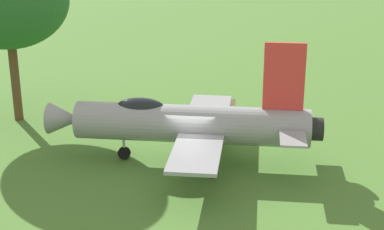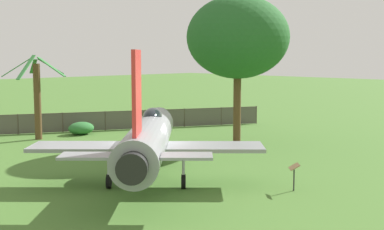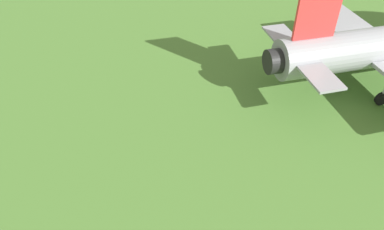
{
  "view_description": "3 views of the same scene",
  "coord_description": "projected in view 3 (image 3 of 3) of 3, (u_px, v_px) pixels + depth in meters",
  "views": [
    {
      "loc": [
        -19.74,
        15.38,
        11.05
      ],
      "look_at": [
        1.47,
        -1.16,
        1.68
      ],
      "focal_mm": 54.72,
      "sensor_mm": 36.0,
      "label": 1
    },
    {
      "loc": [
        -13.93,
        -16.98,
        5.56
      ],
      "look_at": [
        4.26,
        1.6,
        2.5
      ],
      "focal_mm": 47.4,
      "sensor_mm": 36.0,
      "label": 2
    },
    {
      "loc": [
        -0.09,
        -16.86,
        9.84
      ],
      "look_at": [
        -5.28,
        -8.23,
        1.5
      ],
      "focal_mm": 34.58,
      "sensor_mm": 36.0,
      "label": 3
    }
  ],
  "objects": [
    {
      "name": "ground_plane",
      "position": [
        378.0,
        81.0,
        17.37
      ],
      "size": [
        200.0,
        200.0,
        0.0
      ],
      "primitive_type": "plane",
      "color": "#47722D"
    }
  ]
}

